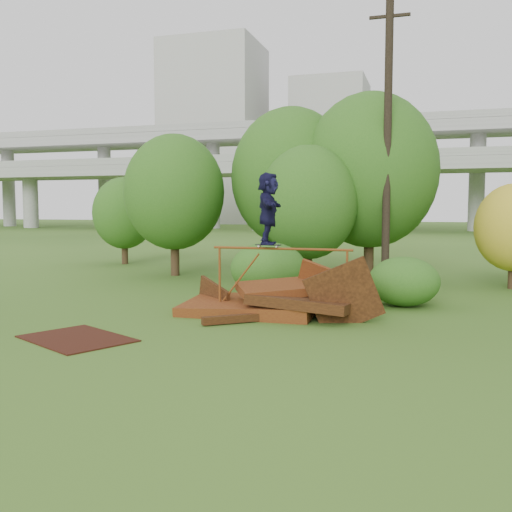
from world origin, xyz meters
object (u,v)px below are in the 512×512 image
(skater, at_px, (268,209))
(flat_plate, at_px, (77,339))
(utility_pole, at_px, (387,140))
(scrap_pile, at_px, (272,302))

(skater, relative_size, flat_plate, 0.79)
(flat_plate, height_order, utility_pole, utility_pole)
(scrap_pile, bearing_deg, utility_pole, 68.85)
(scrap_pile, relative_size, skater, 2.93)
(flat_plate, relative_size, utility_pole, 0.23)
(scrap_pile, distance_m, flat_plate, 5.18)
(utility_pole, bearing_deg, scrap_pile, -111.15)
(flat_plate, xyz_separation_m, utility_pole, (5.75, 10.34, 5.21))
(flat_plate, bearing_deg, scrap_pile, 50.49)
(scrap_pile, distance_m, utility_pole, 8.37)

